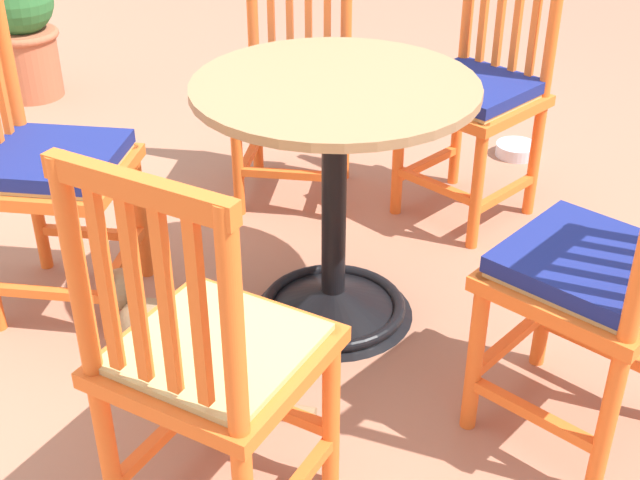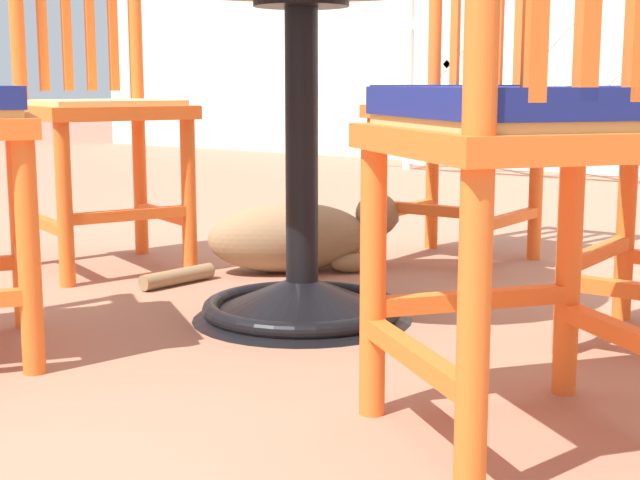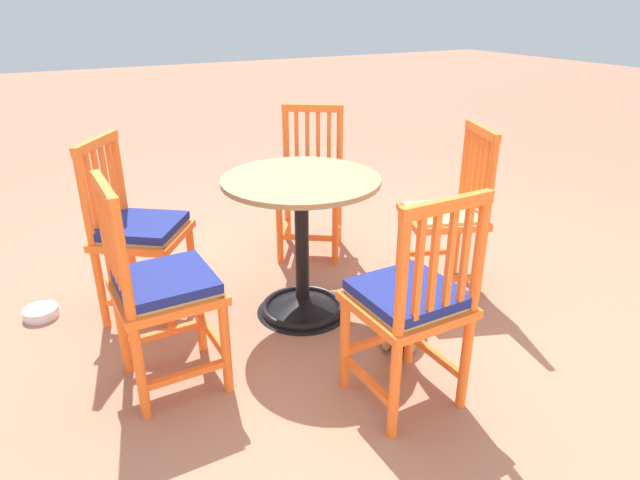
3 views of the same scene
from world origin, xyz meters
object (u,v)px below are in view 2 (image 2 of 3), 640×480
Objects in this scene: orange_chair_tucked_in at (543,130)px; orange_chair_near_fence at (461,105)px; orange_chair_at_corner at (99,111)px; cafe_table at (302,189)px; tabby_cat at (302,237)px.

orange_chair_near_fence is (-0.77, 1.20, 0.00)m from orange_chair_tucked_in.
cafe_table is at bearing -9.58° from orange_chair_at_corner.
orange_chair_near_fence reaches higher than cafe_table.
orange_chair_at_corner is (-0.75, -0.67, -0.01)m from orange_chair_near_fence.
orange_chair_at_corner is 1.36× the size of tabby_cat.
orange_chair_near_fence and orange_chair_at_corner have the same top height.
orange_chair_at_corner is (-0.81, 0.14, 0.15)m from cafe_table.
orange_chair_tucked_in is at bearing -37.85° from tabby_cat.
orange_chair_tucked_in is at bearing -28.50° from cafe_table.
orange_chair_near_fence is at bearing 122.63° from orange_chair_tucked_in.
cafe_table is 0.82m from orange_chair_tucked_in.
orange_chair_at_corner is at bearing -138.01° from orange_chair_near_fence.
orange_chair_at_corner is at bearing -149.96° from tabby_cat.
orange_chair_tucked_in is 1.42m from orange_chair_near_fence.
orange_chair_tucked_in and orange_chair_near_fence have the same top height.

